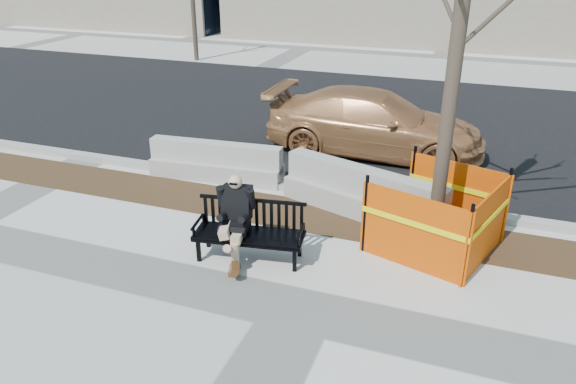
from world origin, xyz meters
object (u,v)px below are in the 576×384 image
seated_man (237,255)px  jersey_barrier_right (362,214)px  bench (250,258)px  tree_fence (432,246)px  sedan (373,152)px  jersey_barrier_left (217,179)px

seated_man → jersey_barrier_right: bearing=44.8°
bench → tree_fence: size_ratio=0.27×
bench → sedan: size_ratio=0.35×
bench → tree_fence: bearing=18.4°
tree_fence → jersey_barrier_right: size_ratio=2.07×
bench → sedan: bearing=72.4°
bench → jersey_barrier_right: bearing=49.3°
tree_fence → jersey_barrier_right: tree_fence is taller
seated_man → tree_fence: size_ratio=0.21×
seated_man → tree_fence: 3.09m
sedan → jersey_barrier_left: sedan is taller
tree_fence → jersey_barrier_right: 1.49m
seated_man → jersey_barrier_left: seated_man is taller
seated_man → jersey_barrier_right: seated_man is taller
bench → sedan: (0.78, 5.22, 0.00)m
seated_man → jersey_barrier_right: (1.49, 2.04, 0.00)m
jersey_barrier_left → jersey_barrier_right: size_ratio=0.89×
sedan → jersey_barrier_left: 3.73m
bench → seated_man: 0.23m
sedan → jersey_barrier_left: size_ratio=1.77×
tree_fence → jersey_barrier_left: size_ratio=2.32×
tree_fence → jersey_barrier_left: bearing=164.0°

